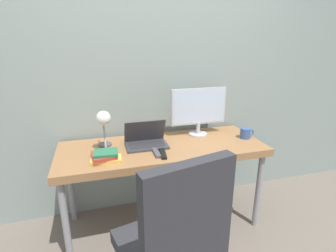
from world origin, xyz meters
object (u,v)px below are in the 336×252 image
monitor (199,109)px  mug (246,133)px  office_chair (174,241)px  laptop (146,141)px  book_stack (105,156)px  desk_lamp (104,122)px

monitor → mug: size_ratio=3.91×
office_chair → mug: (0.94, 0.86, 0.23)m
laptop → book_stack: bearing=-150.5°
mug → book_stack: bearing=-174.1°
desk_lamp → office_chair: 1.05m
laptop → book_stack: laptop is taller
mug → monitor: bearing=150.6°
mug → desk_lamp: bearing=176.9°
laptop → office_chair: size_ratio=0.31×
monitor → office_chair: size_ratio=0.47×
desk_lamp → mug: size_ratio=2.47×
office_chair → mug: size_ratio=8.22×
laptop → monitor: 0.58m
monitor → book_stack: bearing=-158.7°
book_stack → mug: 1.25m
desk_lamp → book_stack: desk_lamp is taller
monitor → mug: (0.38, -0.21, -0.20)m
laptop → office_chair: office_chair is taller
monitor → desk_lamp: (-0.86, -0.15, -0.01)m
laptop → desk_lamp: 0.38m
book_stack → mug: mug is taller
laptop → book_stack: (-0.35, -0.20, -0.01)m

